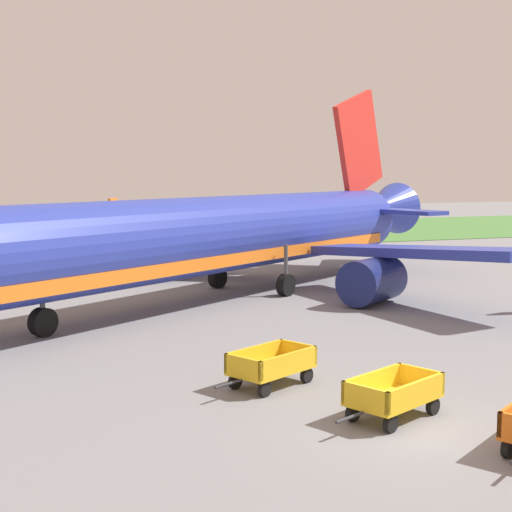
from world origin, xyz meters
name	(u,v)px	position (x,y,z in m)	size (l,w,h in m)	color
ground_plane	(409,429)	(0.00, 0.00, 0.00)	(220.00, 220.00, 0.00)	slate
grass_strip	(91,237)	(0.00, 55.76, 0.03)	(220.00, 28.00, 0.06)	#477A38
airplane	(233,235)	(2.13, 19.83, 3.05)	(33.32, 28.07, 11.34)	#28389E
baggage_cart_second_in_row	(393,395)	(0.05, 0.81, 0.60)	(3.53, 2.32, 1.07)	gold
baggage_cart_third_in_row	(271,365)	(-1.81, 4.52, 0.60)	(3.49, 2.40, 1.07)	gold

